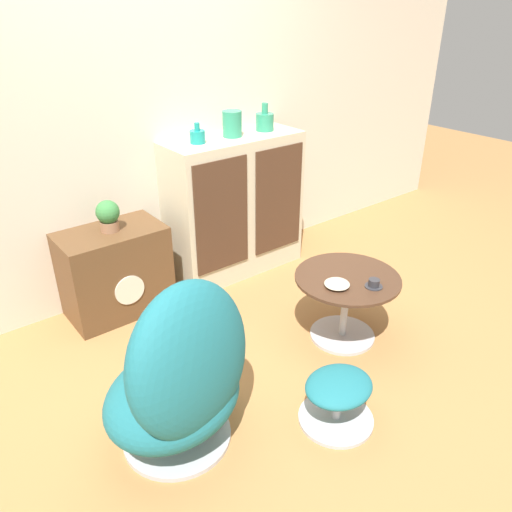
# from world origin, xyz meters

# --- Properties ---
(ground_plane) EXTENTS (12.00, 12.00, 0.00)m
(ground_plane) POSITION_xyz_m (0.00, 0.00, 0.00)
(ground_plane) COLOR #A87542
(wall_back) EXTENTS (6.40, 0.06, 2.60)m
(wall_back) POSITION_xyz_m (0.00, 1.35, 1.30)
(wall_back) COLOR beige
(wall_back) RESTS_ON ground_plane
(sideboard) EXTENTS (1.01, 0.41, 1.03)m
(sideboard) POSITION_xyz_m (0.56, 1.12, 0.52)
(sideboard) COLOR beige
(sideboard) RESTS_ON ground_plane
(tv_console) EXTENTS (0.66, 0.40, 0.59)m
(tv_console) POSITION_xyz_m (-0.40, 1.12, 0.29)
(tv_console) COLOR brown
(tv_console) RESTS_ON ground_plane
(egg_chair) EXTENTS (0.84, 0.80, 0.89)m
(egg_chair) POSITION_xyz_m (-0.65, -0.14, 0.39)
(egg_chair) COLOR #B7B7BC
(egg_chair) RESTS_ON ground_plane
(ottoman) EXTENTS (0.38, 0.38, 0.27)m
(ottoman) POSITION_xyz_m (0.01, -0.48, 0.17)
(ottoman) COLOR #B7B7BC
(ottoman) RESTS_ON ground_plane
(coffee_table) EXTENTS (0.62, 0.62, 0.43)m
(coffee_table) POSITION_xyz_m (0.56, -0.02, 0.29)
(coffee_table) COLOR #B7B7BC
(coffee_table) RESTS_ON ground_plane
(vase_leftmost) EXTENTS (0.10, 0.10, 0.13)m
(vase_leftmost) POSITION_xyz_m (0.28, 1.12, 1.08)
(vase_leftmost) COLOR teal
(vase_leftmost) RESTS_ON sideboard
(vase_inner_left) EXTENTS (0.13, 0.13, 0.17)m
(vase_inner_left) POSITION_xyz_m (0.56, 1.12, 1.12)
(vase_inner_left) COLOR #2D8E6B
(vase_inner_left) RESTS_ON sideboard
(vase_inner_right) EXTENTS (0.13, 0.13, 0.19)m
(vase_inner_right) POSITION_xyz_m (0.85, 1.12, 1.10)
(vase_inner_right) COLOR #2D8E6B
(vase_inner_right) RESTS_ON sideboard
(potted_plant) EXTENTS (0.15, 0.15, 0.20)m
(potted_plant) POSITION_xyz_m (-0.40, 1.12, 0.69)
(potted_plant) COLOR #996B4C
(potted_plant) RESTS_ON tv_console
(teacup) EXTENTS (0.10, 0.10, 0.05)m
(teacup) POSITION_xyz_m (0.59, -0.19, 0.45)
(teacup) COLOR #2D2D33
(teacup) RESTS_ON coffee_table
(bowl) EXTENTS (0.15, 0.15, 0.04)m
(bowl) POSITION_xyz_m (0.42, -0.06, 0.45)
(bowl) COLOR beige
(bowl) RESTS_ON coffee_table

